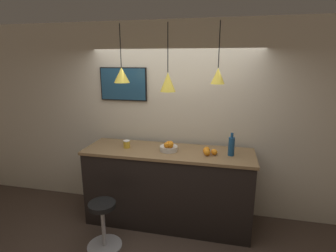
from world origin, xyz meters
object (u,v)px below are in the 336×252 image
(juice_bottle, at_px, (231,146))
(fruit_bowl, at_px, (169,147))
(bar_stool, at_px, (103,220))
(mounted_tv, at_px, (123,84))
(spread_jar, at_px, (127,144))

(juice_bottle, bearing_deg, fruit_bowl, -179.06)
(bar_stool, xyz_separation_m, mounted_tv, (-0.11, 1.13, 1.60))
(bar_stool, relative_size, mounted_tv, 0.84)
(fruit_bowl, height_order, mounted_tv, mounted_tv)
(fruit_bowl, distance_m, mounted_tv, 1.23)
(bar_stool, distance_m, spread_jar, 1.06)
(fruit_bowl, bearing_deg, mounted_tv, 151.35)
(bar_stool, relative_size, fruit_bowl, 2.54)
(fruit_bowl, bearing_deg, spread_jar, 178.74)
(juice_bottle, bearing_deg, bar_stool, -155.52)
(juice_bottle, xyz_separation_m, mounted_tv, (-1.65, 0.43, 0.73))
(bar_stool, height_order, fruit_bowl, fruit_bowl)
(mounted_tv, bearing_deg, fruit_bowl, -28.65)
(bar_stool, xyz_separation_m, spread_jar, (0.08, 0.70, 0.79))
(bar_stool, distance_m, fruit_bowl, 1.26)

